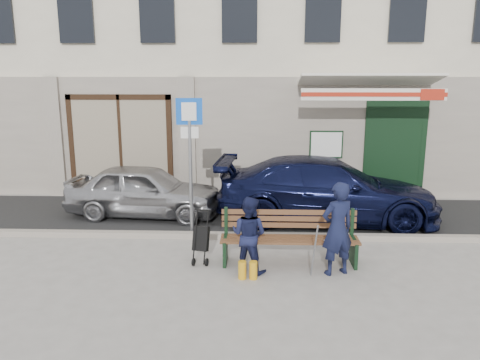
{
  "coord_description": "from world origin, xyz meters",
  "views": [
    {
      "loc": [
        0.48,
        -7.48,
        3.24
      ],
      "look_at": [
        0.14,
        1.6,
        1.2
      ],
      "focal_mm": 35.0,
      "sensor_mm": 36.0,
      "label": 1
    }
  ],
  "objects_px": {
    "woman": "(249,234)",
    "car_silver": "(145,190)",
    "stroller": "(201,240)",
    "parking_sign": "(190,144)",
    "bench": "(287,239)",
    "man": "(337,229)",
    "car_navy": "(327,190)"
  },
  "relations": [
    {
      "from": "woman",
      "to": "car_silver",
      "type": "bearing_deg",
      "value": -26.17
    },
    {
      "from": "car_silver",
      "to": "stroller",
      "type": "relative_size",
      "value": 3.85
    },
    {
      "from": "parking_sign",
      "to": "stroller",
      "type": "relative_size",
      "value": 3.0
    },
    {
      "from": "car_silver",
      "to": "parking_sign",
      "type": "bearing_deg",
      "value": -130.3
    },
    {
      "from": "woman",
      "to": "stroller",
      "type": "distance_m",
      "value": 0.95
    },
    {
      "from": "car_silver",
      "to": "bench",
      "type": "relative_size",
      "value": 1.5
    },
    {
      "from": "parking_sign",
      "to": "stroller",
      "type": "distance_m",
      "value": 2.11
    },
    {
      "from": "parking_sign",
      "to": "man",
      "type": "xyz_separation_m",
      "value": [
        2.67,
        -1.87,
        -1.11
      ]
    },
    {
      "from": "car_navy",
      "to": "bench",
      "type": "bearing_deg",
      "value": 162.19
    },
    {
      "from": "car_navy",
      "to": "woman",
      "type": "relative_size",
      "value": 3.8
    },
    {
      "from": "bench",
      "to": "woman",
      "type": "bearing_deg",
      "value": -151.64
    },
    {
      "from": "stroller",
      "to": "car_silver",
      "type": "bearing_deg",
      "value": 133.98
    },
    {
      "from": "car_navy",
      "to": "parking_sign",
      "type": "relative_size",
      "value": 1.76
    },
    {
      "from": "man",
      "to": "parking_sign",
      "type": "bearing_deg",
      "value": -57.83
    },
    {
      "from": "parking_sign",
      "to": "woman",
      "type": "relative_size",
      "value": 2.16
    },
    {
      "from": "bench",
      "to": "car_navy",
      "type": "bearing_deg",
      "value": 67.75
    },
    {
      "from": "parking_sign",
      "to": "stroller",
      "type": "height_order",
      "value": "parking_sign"
    },
    {
      "from": "car_navy",
      "to": "stroller",
      "type": "bearing_deg",
      "value": 139.42
    },
    {
      "from": "car_silver",
      "to": "stroller",
      "type": "distance_m",
      "value": 3.21
    },
    {
      "from": "car_navy",
      "to": "bench",
      "type": "height_order",
      "value": "car_navy"
    },
    {
      "from": "parking_sign",
      "to": "woman",
      "type": "xyz_separation_m",
      "value": [
        1.22,
        -1.81,
        -1.25
      ]
    },
    {
      "from": "parking_sign",
      "to": "bench",
      "type": "bearing_deg",
      "value": -42.19
    },
    {
      "from": "parking_sign",
      "to": "man",
      "type": "distance_m",
      "value": 3.44
    },
    {
      "from": "car_silver",
      "to": "stroller",
      "type": "xyz_separation_m",
      "value": [
        1.65,
        -2.75,
        -0.2
      ]
    },
    {
      "from": "bench",
      "to": "car_silver",
      "type": "bearing_deg",
      "value": 138.86
    },
    {
      "from": "man",
      "to": "stroller",
      "type": "height_order",
      "value": "man"
    },
    {
      "from": "car_navy",
      "to": "bench",
      "type": "xyz_separation_m",
      "value": [
        -1.05,
        -2.56,
        -0.26
      ]
    },
    {
      "from": "parking_sign",
      "to": "bench",
      "type": "xyz_separation_m",
      "value": [
        1.87,
        -1.46,
        -1.44
      ]
    },
    {
      "from": "car_navy",
      "to": "stroller",
      "type": "xyz_separation_m",
      "value": [
        -2.55,
        -2.55,
        -0.3
      ]
    },
    {
      "from": "stroller",
      "to": "man",
      "type": "bearing_deg",
      "value": 2.68
    },
    {
      "from": "stroller",
      "to": "parking_sign",
      "type": "bearing_deg",
      "value": 117.23
    },
    {
      "from": "car_silver",
      "to": "car_navy",
      "type": "xyz_separation_m",
      "value": [
        4.2,
        -0.2,
        0.1
      ]
    }
  ]
}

